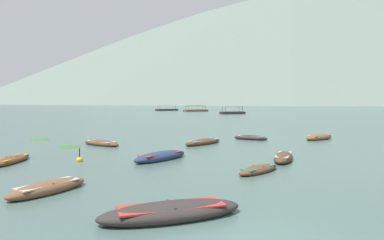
# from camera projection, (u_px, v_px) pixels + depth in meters

# --- Properties ---
(ground_plane) EXTENTS (6000.00, 6000.00, 0.00)m
(ground_plane) POSITION_uv_depth(u_px,v_px,m) (158.00, 103.00, 1497.47)
(ground_plane) COLOR #425B56
(mountain_2) EXTENTS (755.03, 755.03, 294.31)m
(mountain_2) POSITION_uv_depth(u_px,v_px,m) (73.00, 71.00, 1502.03)
(mountain_2) COLOR #4C5B56
(mountain_2) RESTS_ON ground
(mountain_3) EXTENTS (771.41, 771.41, 320.17)m
(mountain_3) POSITION_uv_depth(u_px,v_px,m) (209.00, 66.00, 1404.47)
(mountain_3) COLOR #4C5B56
(mountain_3) RESTS_ON ground
(mountain_4) EXTENTS (2556.23, 2556.23, 596.70)m
(mountain_4) POSITION_uv_depth(u_px,v_px,m) (291.00, 39.00, 1528.60)
(mountain_4) COLOR slate
(mountain_4) RESTS_ON ground
(rowboat_0) EXTENTS (4.64, 2.32, 0.62)m
(rowboat_0) POSITION_uv_depth(u_px,v_px,m) (172.00, 212.00, 9.92)
(rowboat_0) COLOR #2D2826
(rowboat_0) RESTS_ON ground
(rowboat_1) EXTENTS (1.37, 3.70, 0.47)m
(rowboat_1) POSITION_uv_depth(u_px,v_px,m) (12.00, 160.00, 19.16)
(rowboat_1) COLOR brown
(rowboat_1) RESTS_ON ground
(rowboat_2) EXTENTS (3.96, 3.82, 0.58)m
(rowboat_2) POSITION_uv_depth(u_px,v_px,m) (203.00, 142.00, 27.56)
(rowboat_2) COLOR #4C3323
(rowboat_2) RESTS_ON ground
(rowboat_3) EXTENTS (4.06, 3.36, 0.64)m
(rowboat_3) POSITION_uv_depth(u_px,v_px,m) (319.00, 137.00, 31.26)
(rowboat_3) COLOR brown
(rowboat_3) RESTS_ON ground
(rowboat_6) EXTENTS (2.96, 2.69, 0.42)m
(rowboat_6) POSITION_uv_depth(u_px,v_px,m) (258.00, 170.00, 16.48)
(rowboat_6) COLOR brown
(rowboat_6) RESTS_ON ground
(rowboat_7) EXTENTS (3.30, 2.77, 0.52)m
(rowboat_7) POSITION_uv_depth(u_px,v_px,m) (251.00, 138.00, 31.08)
(rowboat_7) COLOR #2D2826
(rowboat_7) RESTS_ON ground
(rowboat_8) EXTENTS (2.56, 3.60, 0.61)m
(rowboat_8) POSITION_uv_depth(u_px,v_px,m) (283.00, 157.00, 19.79)
(rowboat_8) COLOR #4C3323
(rowboat_8) RESTS_ON ground
(rowboat_11) EXTENTS (3.80, 3.59, 0.53)m
(rowboat_11) POSITION_uv_depth(u_px,v_px,m) (101.00, 143.00, 26.92)
(rowboat_11) COLOR brown
(rowboat_11) RESTS_ON ground
(rowboat_12) EXTENTS (2.91, 3.30, 0.56)m
(rowboat_12) POSITION_uv_depth(u_px,v_px,m) (48.00, 188.00, 12.76)
(rowboat_12) COLOR brown
(rowboat_12) RESTS_ON ground
(rowboat_13) EXTENTS (3.85, 3.89, 0.65)m
(rowboat_13) POSITION_uv_depth(u_px,v_px,m) (161.00, 156.00, 20.06)
(rowboat_13) COLOR navy
(rowboat_13) RESTS_ON ground
(ferry_0) EXTENTS (10.10, 6.40, 2.54)m
(ferry_0) POSITION_uv_depth(u_px,v_px,m) (196.00, 110.00, 129.03)
(ferry_0) COLOR brown
(ferry_0) RESTS_ON ground
(ferry_1) EXTENTS (10.12, 6.58, 2.54)m
(ferry_1) POSITION_uv_depth(u_px,v_px,m) (167.00, 110.00, 142.21)
(ferry_1) COLOR #2D2826
(ferry_1) RESTS_ON ground
(ferry_2) EXTENTS (7.93, 4.52, 2.54)m
(ferry_2) POSITION_uv_depth(u_px,v_px,m) (232.00, 113.00, 101.03)
(ferry_2) COLOR #2D2826
(ferry_2) RESTS_ON ground
(mooring_buoy) EXTENTS (0.38, 0.38, 0.91)m
(mooring_buoy) POSITION_uv_depth(u_px,v_px,m) (80.00, 160.00, 19.53)
(mooring_buoy) COLOR yellow
(mooring_buoy) RESTS_ON ground
(weed_patch_1) EXTENTS (1.73, 2.21, 0.14)m
(weed_patch_1) POSITION_uv_depth(u_px,v_px,m) (69.00, 147.00, 26.03)
(weed_patch_1) COLOR #38662D
(weed_patch_1) RESTS_ON ground
(weed_patch_2) EXTENTS (2.35, 2.89, 0.14)m
(weed_patch_2) POSITION_uv_depth(u_px,v_px,m) (40.00, 140.00, 31.08)
(weed_patch_2) COLOR #38662D
(weed_patch_2) RESTS_ON ground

